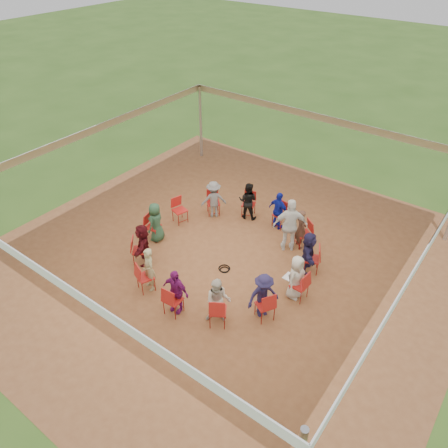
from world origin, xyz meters
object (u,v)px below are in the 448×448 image
Objects in this scene: chair_3 at (281,215)px; person_seated_9 at (176,291)px; chair_2 at (304,234)px; person_seated_0 at (296,277)px; chair_4 at (249,204)px; person_seated_11 at (263,296)px; person_seated_1 at (308,252)px; chair_6 at (180,211)px; person_seated_2 at (301,229)px; person_seated_3 at (279,211)px; cable_coil at (224,269)px; chair_1 at (312,259)px; person_seated_4 at (248,201)px; chair_8 at (140,250)px; chair_0 at (299,285)px; person_seated_10 at (218,301)px; person_seated_7 at (143,244)px; chair_9 at (145,277)px; standing_person at (290,225)px; chair_12 at (265,305)px; person_seated_8 at (149,269)px; chair_11 at (218,311)px; chair_7 at (153,227)px; person_seated_6 at (156,222)px; laptop at (291,276)px; chair_5 at (213,203)px.

chair_3 is 4.87m from person_seated_9.
person_seated_0 is at bearing 149.64° from chair_2.
person_seated_11 is (2.86, -3.58, 0.22)m from chair_4.
person_seated_1 is at bearing 27.69° from person_seated_11.
person_seated_2 is (3.85, 1.21, 0.22)m from chair_6.
person_seated_3 is 3.03× the size of cable_coil.
person_seated_1 and person_seated_9 have the same top height.
chair_6 is (-4.68, -0.38, 0.00)m from chair_1.
person_seated_0 and person_seated_4 have the same top height.
chair_8 is at bearing 69.23° from chair_3.
chair_4 is 2.07× the size of cable_coil.
person_seated_10 is (-1.23, -1.92, 0.22)m from chair_0.
person_seated_7 reaches higher than chair_4.
chair_9 is 0.51× the size of standing_person.
chair_8 and chair_12 have the same top height.
chair_0 is 0.68× the size of person_seated_9.
person_seated_8 reaches higher than chair_3.
chair_4 is 1.00× the size of chair_6.
person_seated_3 and person_seated_9 have the same top height.
chair_11 reaches higher than cable_coil.
person_seated_9 reaches higher than chair_12.
person_seated_9 is at bearing 19.52° from chair_9.
person_seated_3 is 2.81m from cable_coil.
chair_12 is 4.04m from person_seated_7.
cable_coil is at bearing 95.45° from chair_12.
chair_6 is 1.20m from chair_7.
chair_2 and chair_6 have the same top height.
person_seated_6 is (-2.73, -2.84, 0.00)m from person_seated_3.
chair_8 is 1.20m from person_seated_8.
person_seated_2 is at bearing 69.23° from person_seated_9.
person_seated_9 is at bearing 39.10° from standing_person.
laptop is at bearing 122.27° from chair_4.
chair_0 and chair_4 have the same top height.
person_seated_0 is 2.22m from person_seated_2.
chair_7 is at bearing 13.85° from chair_6.
person_seated_9 is 1.00× the size of person_seated_11.
person_seated_11 is (2.83, -3.46, 0.00)m from person_seated_4.
chair_2 is 3.33m from chair_12.
chair_0 is at bearing 8.17° from person_seated_11.
chair_8 is 4.04m from person_seated_11.
chair_7 reaches higher than cable_coil.
chair_6 is (-4.92, 0.80, 0.00)m from chair_0.
person_seated_6 is 3.93m from person_seated_10.
person_seated_1 is at bearing 152.31° from person_seated_3.
chair_5 is (-4.32, 1.84, 0.00)m from chair_0.
person_seated_9 is at bearing 110.77° from person_seated_2.
laptop is (4.17, 1.50, 0.18)m from chair_8.
person_seated_11 is at bearing 152.31° from person_seated_1.
chair_5 is 2.97m from cable_coil.
chair_1 is at bearing 152.31° from chair_3.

